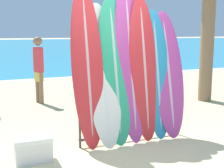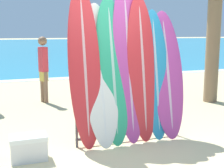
{
  "view_description": "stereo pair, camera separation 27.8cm",
  "coord_description": "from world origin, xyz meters",
  "px_view_note": "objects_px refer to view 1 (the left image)",
  "views": [
    {
      "loc": [
        -1.98,
        -3.7,
        1.8
      ],
      "look_at": [
        0.23,
        1.56,
        0.83
      ],
      "focal_mm": 50.0,
      "sensor_mm": 36.0,
      "label": 1
    },
    {
      "loc": [
        -1.73,
        -3.8,
        1.8
      ],
      "look_at": [
        0.23,
        1.56,
        0.83
      ],
      "focal_mm": 50.0,
      "sensor_mm": 36.0,
      "label": 2
    }
  ],
  "objects_px": {
    "cooler_box": "(33,149)",
    "surfboard_slot_2": "(115,71)",
    "surfboard_slot_5": "(157,74)",
    "person_mid_beach": "(39,67)",
    "surfboard_rack": "(131,115)",
    "surfboard_slot_0": "(87,67)",
    "surfboard_slot_1": "(103,74)",
    "surfboard_slot_4": "(144,68)",
    "surfboard_slot_3": "(131,63)",
    "surfboard_slot_6": "(168,74)"
  },
  "relations": [
    {
      "from": "surfboard_rack",
      "to": "surfboard_slot_3",
      "type": "relative_size",
      "value": 0.7
    },
    {
      "from": "surfboard_slot_6",
      "to": "surfboard_slot_4",
      "type": "bearing_deg",
      "value": -179.98
    },
    {
      "from": "surfboard_rack",
      "to": "surfboard_slot_1",
      "type": "height_order",
      "value": "surfboard_slot_1"
    },
    {
      "from": "surfboard_slot_1",
      "to": "surfboard_slot_4",
      "type": "xyz_separation_m",
      "value": [
        0.71,
        -0.03,
        0.07
      ]
    },
    {
      "from": "cooler_box",
      "to": "surfboard_slot_3",
      "type": "bearing_deg",
      "value": 10.62
    },
    {
      "from": "surfboard_slot_2",
      "to": "surfboard_slot_6",
      "type": "height_order",
      "value": "surfboard_slot_2"
    },
    {
      "from": "surfboard_slot_3",
      "to": "surfboard_slot_4",
      "type": "distance_m",
      "value": 0.25
    },
    {
      "from": "surfboard_rack",
      "to": "person_mid_beach",
      "type": "bearing_deg",
      "value": 105.09
    },
    {
      "from": "surfboard_rack",
      "to": "surfboard_slot_0",
      "type": "xyz_separation_m",
      "value": [
        -0.72,
        0.05,
        0.82
      ]
    },
    {
      "from": "surfboard_slot_1",
      "to": "surfboard_slot_3",
      "type": "xyz_separation_m",
      "value": [
        0.49,
        0.01,
        0.16
      ]
    },
    {
      "from": "surfboard_slot_3",
      "to": "surfboard_slot_5",
      "type": "distance_m",
      "value": 0.52
    },
    {
      "from": "surfboard_slot_1",
      "to": "surfboard_slot_6",
      "type": "xyz_separation_m",
      "value": [
        1.18,
        -0.03,
        -0.05
      ]
    },
    {
      "from": "surfboard_rack",
      "to": "surfboard_slot_5",
      "type": "xyz_separation_m",
      "value": [
        0.49,
        0.02,
        0.64
      ]
    },
    {
      "from": "surfboard_slot_6",
      "to": "cooler_box",
      "type": "xyz_separation_m",
      "value": [
        -2.34,
        -0.27,
        -0.89
      ]
    },
    {
      "from": "surfboard_slot_2",
      "to": "surfboard_slot_6",
      "type": "distance_m",
      "value": 0.98
    },
    {
      "from": "surfboard_slot_4",
      "to": "person_mid_beach",
      "type": "xyz_separation_m",
      "value": [
        -1.15,
        3.33,
        -0.29
      ]
    },
    {
      "from": "surfboard_slot_1",
      "to": "surfboard_slot_2",
      "type": "bearing_deg",
      "value": -1.21
    },
    {
      "from": "surfboard_slot_1",
      "to": "surfboard_slot_5",
      "type": "xyz_separation_m",
      "value": [
        0.96,
        -0.04,
        -0.04
      ]
    },
    {
      "from": "surfboard_slot_1",
      "to": "person_mid_beach",
      "type": "relative_size",
      "value": 1.35
    },
    {
      "from": "surfboard_slot_0",
      "to": "surfboard_slot_2",
      "type": "height_order",
      "value": "surfboard_slot_0"
    },
    {
      "from": "surfboard_slot_3",
      "to": "surfboard_slot_6",
      "type": "distance_m",
      "value": 0.73
    },
    {
      "from": "surfboard_rack",
      "to": "surfboard_slot_3",
      "type": "height_order",
      "value": "surfboard_slot_3"
    },
    {
      "from": "person_mid_beach",
      "to": "surfboard_slot_5",
      "type": "bearing_deg",
      "value": -176.55
    },
    {
      "from": "surfboard_rack",
      "to": "cooler_box",
      "type": "xyz_separation_m",
      "value": [
        -1.63,
        -0.24,
        -0.26
      ]
    },
    {
      "from": "surfboard_slot_1",
      "to": "surfboard_slot_4",
      "type": "height_order",
      "value": "surfboard_slot_4"
    },
    {
      "from": "surfboard_slot_1",
      "to": "person_mid_beach",
      "type": "bearing_deg",
      "value": 97.56
    },
    {
      "from": "surfboard_slot_4",
      "to": "cooler_box",
      "type": "distance_m",
      "value": 2.15
    },
    {
      "from": "surfboard_slot_4",
      "to": "surfboard_slot_0",
      "type": "bearing_deg",
      "value": 179.04
    },
    {
      "from": "surfboard_slot_5",
      "to": "surfboard_slot_6",
      "type": "bearing_deg",
      "value": 2.67
    },
    {
      "from": "person_mid_beach",
      "to": "cooler_box",
      "type": "bearing_deg",
      "value": 149.4
    },
    {
      "from": "surfboard_slot_4",
      "to": "person_mid_beach",
      "type": "relative_size",
      "value": 1.43
    },
    {
      "from": "person_mid_beach",
      "to": "surfboard_slot_4",
      "type": "bearing_deg",
      "value": 179.83
    },
    {
      "from": "cooler_box",
      "to": "surfboard_slot_4",
      "type": "bearing_deg",
      "value": 8.23
    },
    {
      "from": "surfboard_slot_6",
      "to": "person_mid_beach",
      "type": "relative_size",
      "value": 1.29
    },
    {
      "from": "surfboard_slot_1",
      "to": "surfboard_slot_4",
      "type": "bearing_deg",
      "value": -2.31
    },
    {
      "from": "surfboard_slot_2",
      "to": "surfboard_slot_1",
      "type": "bearing_deg",
      "value": 178.79
    },
    {
      "from": "surfboard_slot_0",
      "to": "surfboard_slot_6",
      "type": "bearing_deg",
      "value": -0.64
    },
    {
      "from": "person_mid_beach",
      "to": "surfboard_slot_3",
      "type": "bearing_deg",
      "value": 176.44
    },
    {
      "from": "person_mid_beach",
      "to": "cooler_box",
      "type": "relative_size",
      "value": 3.25
    },
    {
      "from": "surfboard_slot_1",
      "to": "cooler_box",
      "type": "distance_m",
      "value": 1.53
    },
    {
      "from": "surfboard_rack",
      "to": "surfboard_slot_3",
      "type": "bearing_deg",
      "value": 74.16
    },
    {
      "from": "surfboard_slot_3",
      "to": "cooler_box",
      "type": "xyz_separation_m",
      "value": [
        -1.65,
        -0.31,
        -1.11
      ]
    },
    {
      "from": "surfboard_slot_0",
      "to": "cooler_box",
      "type": "bearing_deg",
      "value": -162.38
    },
    {
      "from": "surfboard_slot_2",
      "to": "surfboard_slot_3",
      "type": "relative_size",
      "value": 0.92
    },
    {
      "from": "surfboard_slot_5",
      "to": "person_mid_beach",
      "type": "height_order",
      "value": "surfboard_slot_5"
    },
    {
      "from": "surfboard_slot_0",
      "to": "surfboard_slot_5",
      "type": "bearing_deg",
      "value": -1.25
    },
    {
      "from": "surfboard_slot_0",
      "to": "surfboard_slot_2",
      "type": "xyz_separation_m",
      "value": [
        0.47,
        0.01,
        -0.08
      ]
    },
    {
      "from": "cooler_box",
      "to": "surfboard_slot_2",
      "type": "bearing_deg",
      "value": 12.17
    },
    {
      "from": "surfboard_slot_5",
      "to": "cooler_box",
      "type": "height_order",
      "value": "surfboard_slot_5"
    },
    {
      "from": "surfboard_slot_6",
      "to": "surfboard_slot_0",
      "type": "bearing_deg",
      "value": 179.36
    }
  ]
}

